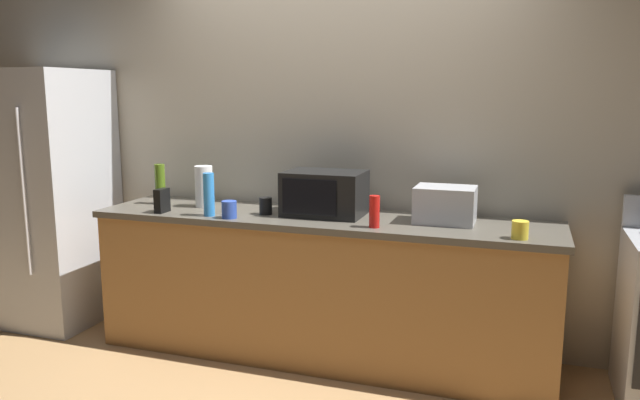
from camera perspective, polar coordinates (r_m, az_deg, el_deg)
ground_plane at (r=3.65m, az=-2.13°, el=-16.74°), size 8.00×8.00×0.00m
back_wall at (r=4.03m, az=1.90°, el=5.87°), size 6.40×0.10×2.70m
counter_run at (r=3.82m, az=0.00°, el=-8.12°), size 2.84×0.64×0.90m
refrigerator at (r=4.77m, az=-23.99°, el=0.20°), size 0.72×0.73×1.80m
microwave at (r=3.72m, az=0.44°, el=0.64°), size 0.48×0.35×0.27m
toaster_oven at (r=3.58m, az=11.64°, el=-0.43°), size 0.34×0.26×0.21m
paper_towel_roll at (r=4.06m, az=-10.82°, el=1.26°), size 0.12×0.12×0.27m
cordless_phone at (r=3.94m, az=-14.57°, el=-0.05°), size 0.05×0.11×0.15m
bottle_hot_sauce at (r=3.39m, az=5.12°, el=-1.09°), size 0.06×0.06×0.18m
bottle_spray_cleaner at (r=3.76m, az=-10.36°, el=0.51°), size 0.07×0.07×0.26m
bottle_olive_oil at (r=4.23m, az=-14.73°, el=1.45°), size 0.07×0.07×0.27m
mug_black at (r=3.77m, az=-5.11°, el=-0.56°), size 0.08×0.08×0.11m
mug_yellow at (r=3.29m, az=18.22°, el=-2.67°), size 0.09×0.09×0.09m
mug_blue at (r=3.68m, az=-8.49°, el=-0.89°), size 0.09×0.09×0.10m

